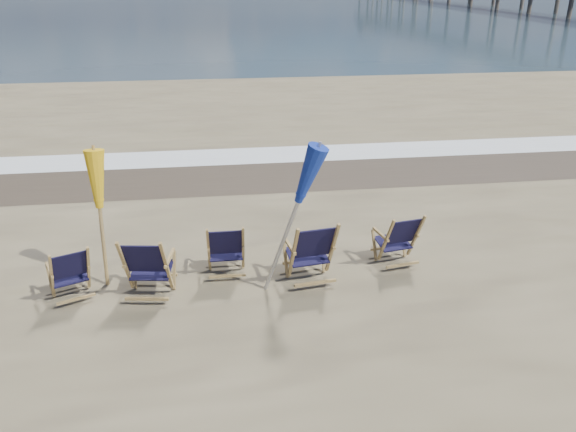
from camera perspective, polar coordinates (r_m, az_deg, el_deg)
The scene contains 9 objects.
surf_foam at distance 14.71m, azimuth -3.16°, elevation 6.18°, with size 200.00×1.40×0.01m, color silver.
wet_sand_strip at distance 13.28m, azimuth -2.63°, elevation 4.28°, with size 200.00×2.60×0.00m, color #42362A.
beach_chair_0 at distance 8.58m, azimuth -19.57°, elevation -5.16°, with size 0.57×0.64×0.89m, color black, non-canonical shape.
beach_chair_1 at distance 8.13m, azimuth -12.21°, elevation -5.28°, with size 0.67×0.75×1.05m, color black, non-canonical shape.
beach_chair_2 at distance 8.62m, azimuth -4.57°, elevation -3.45°, with size 0.60×0.68×0.94m, color black, non-canonical shape.
beach_chair_3 at distance 8.43m, azimuth 4.53°, elevation -3.54°, with size 0.70×0.78×1.09m, color black, non-canonical shape.
beach_chair_4 at distance 9.19m, azimuth 12.87°, elevation -2.20°, with size 0.61×0.68×0.95m, color black, non-canonical shape.
umbrella_yellow at distance 8.51m, azimuth -18.92°, elevation 2.71°, with size 0.30×0.30×2.05m.
umbrella_blue at distance 7.64m, azimuth 0.04°, elevation 4.17°, with size 0.30×0.30×2.37m.
Camera 1 is at (-1.05, -5.71, 4.36)m, focal length 35.00 mm.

